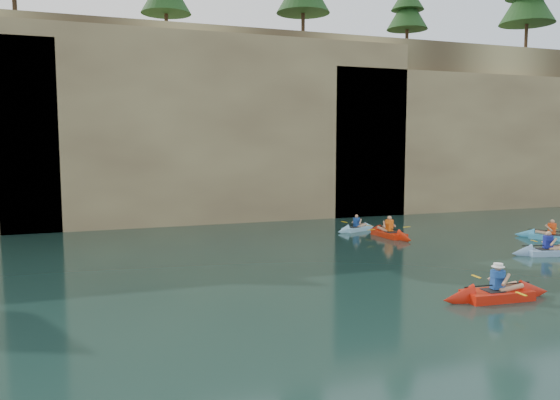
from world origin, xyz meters
name	(u,v)px	position (x,y,z in m)	size (l,w,h in m)	color
ground	(384,374)	(0.00, 0.00, 0.00)	(160.00, 160.00, 0.00)	black
cliff	(170,125)	(0.00, 30.00, 6.00)	(70.00, 16.00, 12.00)	tan
cliff_slab_center	(221,127)	(2.00, 22.60, 5.70)	(24.00, 2.40, 11.40)	tan
cliff_slab_east	(492,140)	(22.00, 22.60, 4.92)	(26.00, 2.40, 9.84)	tan
sea_cave_center	(120,199)	(-4.00, 21.95, 1.60)	(3.50, 1.00, 3.20)	black
sea_cave_east	(346,182)	(10.00, 21.95, 2.25)	(5.00, 1.00, 4.50)	black
main_kayaker	(497,294)	(6.00, 3.55, 0.18)	(3.78, 2.52, 1.39)	red
kayaker_ltblue_near	(548,251)	(12.71, 8.18, 0.16)	(3.32, 2.45, 1.28)	#7CA3CF
kayaker_red_far	(389,234)	(8.69, 14.38, 0.16)	(2.59, 3.65, 1.33)	red
kayaker_ltblue_mid	(356,228)	(7.99, 16.60, 0.14)	(2.96, 2.09, 1.10)	#8FCFEF
kayaker_blue_east	(552,236)	(15.85, 11.00, 0.15)	(2.53, 3.31, 1.24)	#44B2E7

